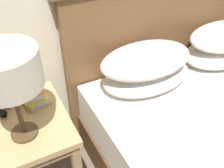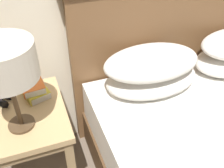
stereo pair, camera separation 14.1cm
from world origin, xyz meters
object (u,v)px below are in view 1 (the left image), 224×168
book_stacked_on_top (29,91)px  book_on_nightstand (31,97)px  table_lamp (6,71)px  nightstand (20,136)px

book_stacked_on_top → book_on_nightstand: bearing=-29.7°
table_lamp → book_on_nightstand: 0.42m
table_lamp → book_stacked_on_top: 0.39m
book_on_nightstand → book_stacked_on_top: book_stacked_on_top is taller
nightstand → book_stacked_on_top: (0.11, 0.14, 0.16)m
nightstand → book_on_nightstand: book_on_nightstand is taller
nightstand → book_on_nightstand: bearing=51.0°
nightstand → book_on_nightstand: 0.21m
book_on_nightstand → book_stacked_on_top: bearing=150.3°
table_lamp → book_stacked_on_top: table_lamp is taller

